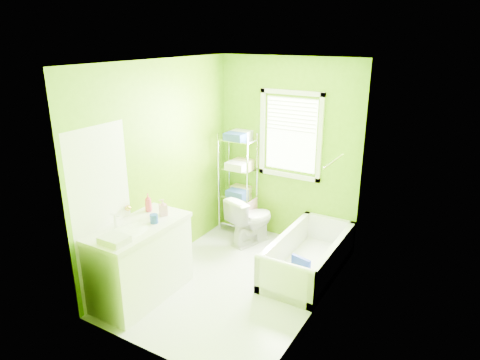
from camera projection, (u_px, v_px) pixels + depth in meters
The scene contains 9 objects.
ground at pixel (234, 281), 5.23m from camera, with size 2.90×2.90×0.00m, color silver.
room_envelope at pixel (234, 160), 4.73m from camera, with size 2.14×2.94×2.62m.
window at pixel (291, 131), 5.84m from camera, with size 0.92×0.05×1.22m.
door at pixel (103, 218), 4.59m from camera, with size 0.09×0.80×2.00m.
right_wall_decor at pixel (321, 197), 4.29m from camera, with size 0.04×1.48×1.17m.
bathtub at pixel (307, 261), 5.37m from camera, with size 0.72×1.55×0.50m.
toilet at pixel (251, 219), 6.10m from camera, with size 0.40×0.70×0.71m, color white.
vanity at pixel (140, 259), 4.80m from camera, with size 0.61×1.19×1.11m.
wire_shelf_unit at pixel (239, 172), 6.27m from camera, with size 0.52×0.41×1.55m.
Camera 1 is at (2.36, -3.88, 2.88)m, focal length 32.00 mm.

